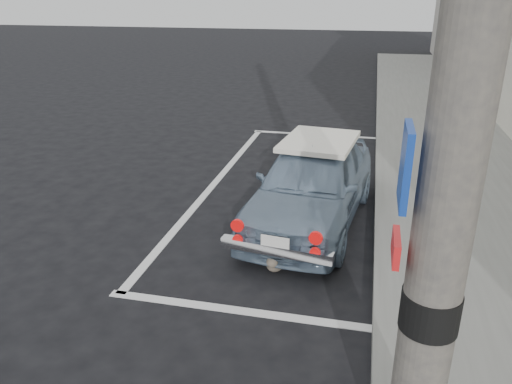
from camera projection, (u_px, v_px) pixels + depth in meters
The scene contains 7 objects.
ground at pixel (212, 280), 5.72m from camera, with size 80.00×80.00×0.00m, color black.
sidewalk at pixel (479, 227), 6.84m from camera, with size 2.80×40.00×0.15m, color slate.
pline_rear at pixel (244, 311), 5.17m from camera, with size 3.00×0.12×0.01m, color silver.
pline_front at pixel (318, 135), 11.49m from camera, with size 3.00×0.12×0.01m, color silver.
pline_side at pixel (215, 183), 8.62m from camera, with size 0.12×7.00×0.01m, color silver.
retro_coupe at pixel (312, 183), 6.98m from camera, with size 1.77×3.56×1.16m.
cat at pixel (275, 261), 5.89m from camera, with size 0.26×0.51×0.27m.
Camera 1 is at (1.59, -4.69, 3.09)m, focal length 35.00 mm.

